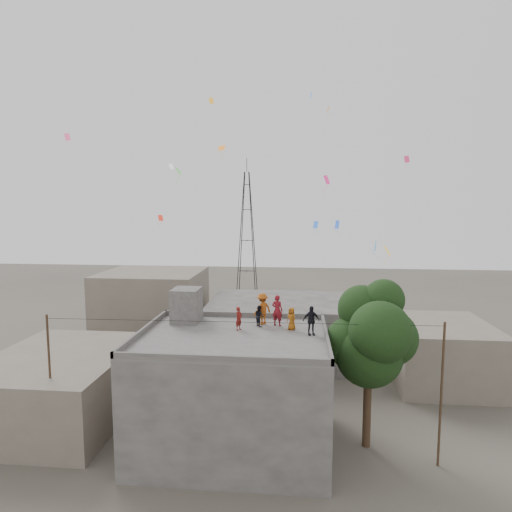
{
  "coord_description": "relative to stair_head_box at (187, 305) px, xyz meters",
  "views": [
    {
      "loc": [
        3.36,
        -21.92,
        12.9
      ],
      "look_at": [
        0.99,
        2.41,
        10.12
      ],
      "focal_mm": 30.0,
      "sensor_mm": 36.0,
      "label": 1
    }
  ],
  "objects": [
    {
      "name": "ground",
      "position": [
        3.2,
        -2.6,
        -7.1
      ],
      "size": [
        140.0,
        140.0,
        0.0
      ],
      "primitive_type": "plane",
      "color": "#444038",
      "rests_on": "ground"
    },
    {
      "name": "main_building",
      "position": [
        3.2,
        -2.6,
        -4.05
      ],
      "size": [
        10.0,
        8.0,
        6.1
      ],
      "color": "#474442",
      "rests_on": "ground"
    },
    {
      "name": "parapet",
      "position": [
        3.2,
        -2.6,
        -0.85
      ],
      "size": [
        10.0,
        8.0,
        0.3
      ],
      "color": "#474442",
      "rests_on": "main_building"
    },
    {
      "name": "stair_head_box",
      "position": [
        0.0,
        0.0,
        0.0
      ],
      "size": [
        1.6,
        1.8,
        2.0
      ],
      "primitive_type": "cube",
      "color": "#474442",
      "rests_on": "main_building"
    },
    {
      "name": "neighbor_west",
      "position": [
        -7.8,
        -0.6,
        -5.1
      ],
      "size": [
        8.0,
        10.0,
        4.0
      ],
      "primitive_type": "cube",
      "color": "#675D51",
      "rests_on": "ground"
    },
    {
      "name": "neighbor_north",
      "position": [
        5.2,
        11.4,
        -4.6
      ],
      "size": [
        12.0,
        9.0,
        5.0
      ],
      "primitive_type": "cube",
      "color": "#474442",
      "rests_on": "ground"
    },
    {
      "name": "neighbor_northwest",
      "position": [
        -6.8,
        13.4,
        -3.6
      ],
      "size": [
        9.0,
        8.0,
        7.0
      ],
      "primitive_type": "cube",
      "color": "#675D51",
      "rests_on": "ground"
    },
    {
      "name": "neighbor_east",
      "position": [
        17.2,
        7.4,
        -4.9
      ],
      "size": [
        7.0,
        8.0,
        4.4
      ],
      "primitive_type": "cube",
      "color": "#675D51",
      "rests_on": "ground"
    },
    {
      "name": "tree",
      "position": [
        10.57,
        -2.0,
        -1.0
      ],
      "size": [
        4.9,
        4.6,
        9.1
      ],
      "color": "black",
      "rests_on": "ground"
    },
    {
      "name": "utility_line",
      "position": [
        3.7,
        -3.85,
        -3.27
      ],
      "size": [
        20.12,
        0.62,
        7.4
      ],
      "color": "black",
      "rests_on": "ground"
    },
    {
      "name": "transmission_tower",
      "position": [
        -0.8,
        37.4,
        1.97
      ],
      "size": [
        2.97,
        2.97,
        20.01
      ],
      "color": "black",
      "rests_on": "ground"
    },
    {
      "name": "person_red_adult",
      "position": [
        5.45,
        -0.41,
        -0.1
      ],
      "size": [
        0.77,
        0.63,
        1.8
      ],
      "primitive_type": "imported",
      "rotation": [
        0.0,
        0.0,
        2.79
      ],
      "color": "maroon",
      "rests_on": "main_building"
    },
    {
      "name": "person_orange_child",
      "position": [
        6.28,
        -1.17,
        -0.37
      ],
      "size": [
        0.72,
        0.72,
        1.26
      ],
      "primitive_type": "imported",
      "rotation": [
        0.0,
        0.0,
        -0.81
      ],
      "color": "#984F11",
      "rests_on": "main_building"
    },
    {
      "name": "person_dark_child",
      "position": [
        4.42,
        -0.59,
        -0.4
      ],
      "size": [
        0.71,
        0.74,
        1.2
      ],
      "primitive_type": "imported",
      "rotation": [
        0.0,
        0.0,
        2.17
      ],
      "color": "black",
      "rests_on": "main_building"
    },
    {
      "name": "person_dark_adult",
      "position": [
        7.33,
        -2.05,
        -0.21
      ],
      "size": [
        1.0,
        0.63,
        1.58
      ],
      "primitive_type": "imported",
      "rotation": [
        0.0,
        0.0,
        0.28
      ],
      "color": "black",
      "rests_on": "main_building"
    },
    {
      "name": "person_orange_adult",
      "position": [
        4.57,
        -0.21,
        -0.08
      ],
      "size": [
        1.34,
        1.31,
        1.84
      ],
      "primitive_type": "imported",
      "rotation": [
        0.0,
        0.0,
        -2.39
      ],
      "color": "#A14A12",
      "rests_on": "main_building"
    },
    {
      "name": "person_red_child",
      "position": [
        3.36,
        -1.51,
        -0.35
      ],
      "size": [
        0.5,
        0.57,
        1.31
      ],
      "primitive_type": "imported",
      "rotation": [
        0.0,
        0.0,
        1.08
      ],
      "color": "maroon",
      "rests_on": "main_building"
    },
    {
      "name": "kites",
      "position": [
        5.52,
        3.64,
        7.62
      ],
      "size": [
        22.11,
        18.56,
        12.94
      ],
      "color": "red",
      "rests_on": "ground"
    }
  ]
}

